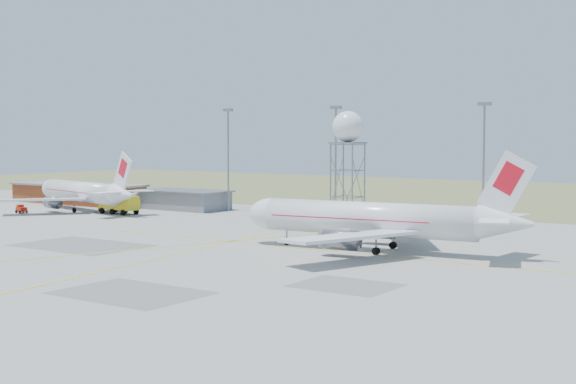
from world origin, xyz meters
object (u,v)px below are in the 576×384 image
Objects in this scene: airliner_main at (374,220)px; airliner_far at (84,192)px; baggage_tug at (21,210)px; fire_truck at (120,205)px; radar_tower at (348,161)px.

airliner_far is at bearing -19.50° from airliner_main.
airliner_far is at bearing 64.53° from baggage_tug.
airliner_far is (-74.78, 16.70, -0.36)m from airliner_main.
airliner_main is at bearing 4.03° from baggage_tug.
airliner_main is 4.20× the size of fire_truck.
airliner_far is at bearing -169.65° from radar_tower.
radar_tower is at bearing 26.68° from baggage_tug.
airliner_far reaches higher than fire_truck.
airliner_main is 33.84m from radar_tower.
airliner_far is 15.33× the size of baggage_tug.
airliner_main is at bearing -9.01° from fire_truck.
baggage_tug is (-81.50, 6.83, -3.46)m from airliner_main.
radar_tower is 46.81m from fire_truck.
baggage_tug is at bearing -145.42° from fire_truck.
radar_tower is at bearing 18.33° from fire_truck.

